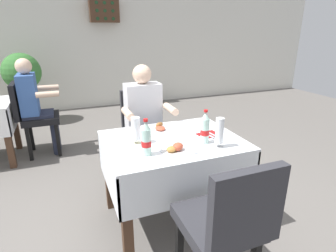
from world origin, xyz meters
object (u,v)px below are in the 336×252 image
(cola_bottle_secondary, at_px, (205,129))
(wall_bottle_rack, at_px, (104,11))
(beer_glass_middle, at_px, (136,131))
(main_dining_table, at_px, (172,159))
(background_chair_right, at_px, (33,114))
(chair_near_camera_side, at_px, (226,222))
(seated_diner_far, at_px, (145,119))
(plate_far_diner, at_px, (160,129))
(potted_plant_corner, at_px, (22,76))
(beer_glass_left, at_px, (219,133))
(cola_bottle_primary, at_px, (146,139))
(napkin_cutlery_set, at_px, (209,134))
(chair_far_diner_seat, at_px, (144,130))
(plate_near_camera, at_px, (176,148))
(background_patron, at_px, (35,102))

(cola_bottle_secondary, distance_m, wall_bottle_rack, 4.21)
(beer_glass_middle, distance_m, wall_bottle_rack, 4.06)
(main_dining_table, xyz_separation_m, background_chair_right, (-1.17, 1.87, -0.02))
(chair_near_camera_side, xyz_separation_m, seated_diner_far, (-0.02, 1.51, 0.16))
(plate_far_diner, relative_size, beer_glass_middle, 1.20)
(seated_diner_far, distance_m, beer_glass_middle, 0.74)
(beer_glass_middle, bearing_deg, chair_near_camera_side, -70.65)
(beer_glass_middle, bearing_deg, seated_diner_far, 68.16)
(background_chair_right, bearing_deg, cola_bottle_secondary, -55.77)
(main_dining_table, bearing_deg, potted_plant_corner, 112.52)
(plate_far_diner, height_order, potted_plant_corner, potted_plant_corner)
(beer_glass_left, distance_m, cola_bottle_primary, 0.54)
(beer_glass_middle, height_order, napkin_cutlery_set, beer_glass_middle)
(beer_glass_left, relative_size, cola_bottle_secondary, 0.86)
(napkin_cutlery_set, relative_size, background_chair_right, 0.20)
(chair_far_diner_seat, height_order, cola_bottle_primary, cola_bottle_primary)
(main_dining_table, relative_size, plate_near_camera, 4.63)
(plate_near_camera, height_order, potted_plant_corner, potted_plant_corner)
(wall_bottle_rack, bearing_deg, background_patron, -122.08)
(main_dining_table, xyz_separation_m, cola_bottle_secondary, (0.20, -0.15, 0.30))
(main_dining_table, height_order, cola_bottle_secondary, cola_bottle_secondary)
(wall_bottle_rack, bearing_deg, main_dining_table, -92.33)
(seated_diner_far, distance_m, plate_near_camera, 0.92)
(background_chair_right, relative_size, wall_bottle_rack, 1.73)
(chair_far_diner_seat, distance_m, beer_glass_middle, 0.89)
(potted_plant_corner, height_order, wall_bottle_rack, wall_bottle_rack)
(background_patron, xyz_separation_m, potted_plant_corner, (-0.26, 1.48, 0.12))
(beer_glass_middle, bearing_deg, background_patron, 114.28)
(chair_far_diner_seat, relative_size, background_chair_right, 1.00)
(chair_far_diner_seat, height_order, cola_bottle_secondary, cola_bottle_secondary)
(chair_far_diner_seat, distance_m, chair_near_camera_side, 1.62)
(napkin_cutlery_set, bearing_deg, beer_glass_middle, 175.72)
(chair_far_diner_seat, height_order, beer_glass_left, beer_glass_left)
(chair_far_diner_seat, xyz_separation_m, seated_diner_far, (-0.02, -0.11, 0.16))
(main_dining_table, height_order, plate_far_diner, plate_far_diner)
(beer_glass_middle, xyz_separation_m, cola_bottle_secondary, (0.50, -0.18, 0.01))
(chair_far_diner_seat, bearing_deg, plate_near_camera, -93.44)
(main_dining_table, xyz_separation_m, chair_far_diner_seat, (0.00, 0.81, -0.02))
(chair_far_diner_seat, height_order, background_chair_right, same)
(plate_near_camera, bearing_deg, cola_bottle_primary, 174.96)
(main_dining_table, height_order, potted_plant_corner, potted_plant_corner)
(main_dining_table, height_order, seated_diner_far, seated_diner_far)
(chair_far_diner_seat, bearing_deg, beer_glass_left, -76.31)
(background_chair_right, bearing_deg, potted_plant_corner, 98.22)
(chair_near_camera_side, relative_size, background_patron, 0.77)
(plate_near_camera, relative_size, background_chair_right, 0.24)
(seated_diner_far, relative_size, background_patron, 1.00)
(plate_near_camera, relative_size, wall_bottle_rack, 0.41)
(plate_near_camera, height_order, background_chair_right, background_chair_right)
(cola_bottle_secondary, bearing_deg, background_chair_right, 124.23)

